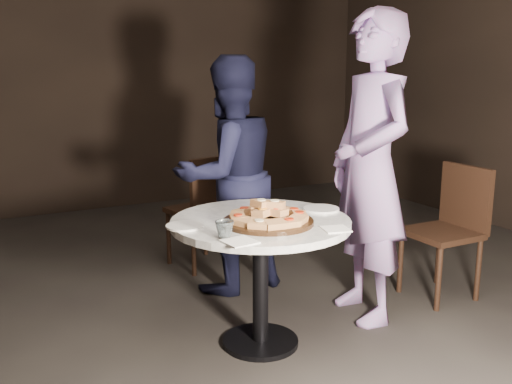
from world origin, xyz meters
TOP-DOWN VIEW (x-y plane):
  - floor at (0.00, 0.00)m, footprint 7.00×7.00m
  - table at (-0.00, 0.12)m, footprint 0.91×0.91m
  - serving_board at (-0.01, 0.03)m, footprint 0.47×0.47m
  - focaccia_pile at (-0.00, 0.03)m, footprint 0.40×0.39m
  - plate_left at (-0.39, 0.16)m, footprint 0.19×0.19m
  - plate_right at (0.38, 0.14)m, footprint 0.21×0.21m
  - water_glass at (-0.30, -0.09)m, footprint 0.10×0.10m
  - napkin_near at (-0.26, -0.18)m, footprint 0.15×0.15m
  - napkin_far at (0.22, -0.21)m, footprint 0.15×0.15m
  - chair_far at (0.21, 1.33)m, footprint 0.46×0.47m
  - chair_right at (1.38, 0.16)m, footprint 0.40×0.39m
  - diner_navy at (0.19, 0.92)m, footprint 0.79×0.64m
  - diner_teal at (0.72, 0.16)m, footprint 0.50×0.69m

SIDE VIEW (x-z plane):
  - floor at x=0.00m, z-range 0.00..0.00m
  - chair_far at x=0.21m, z-range 0.06..0.89m
  - chair_right at x=1.38m, z-range 0.06..0.89m
  - table at x=0.00m, z-range 0.21..0.89m
  - napkin_far at x=0.22m, z-range 0.68..0.68m
  - napkin_near at x=-0.26m, z-range 0.68..0.68m
  - plate_left at x=-0.39m, z-range 0.68..0.69m
  - plate_right at x=0.38m, z-range 0.68..0.69m
  - serving_board at x=-0.01m, z-range 0.68..0.70m
  - water_glass at x=-0.30m, z-range 0.68..0.76m
  - focaccia_pile at x=0.00m, z-range 0.68..0.78m
  - diner_navy at x=0.19m, z-range 0.00..1.50m
  - diner_teal at x=0.72m, z-range 0.00..1.74m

